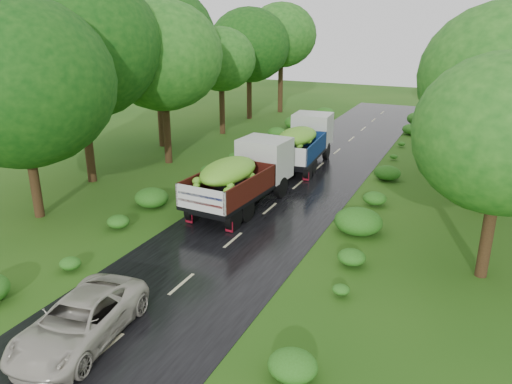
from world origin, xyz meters
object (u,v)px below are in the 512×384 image
Objects in this scene: truck_near at (245,173)px; truck_far at (304,139)px; car at (79,321)px; utility_pole at (429,109)px.

truck_far is at bearing 92.11° from truck_near.
truck_near is at bearing 84.59° from car.
truck_far is 0.96× the size of utility_pole.
utility_pole is at bearing 56.93° from truck_near.
utility_pole reaches higher than truck_far.
utility_pole is at bearing 9.66° from truck_far.
car is at bearing -90.81° from utility_pole.
truck_far is 19.90m from car.
utility_pole is (6.87, 21.57, 3.10)m from car.
car is (0.19, -19.87, -0.96)m from truck_far.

